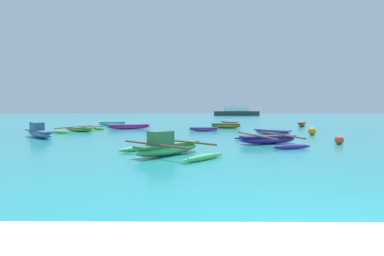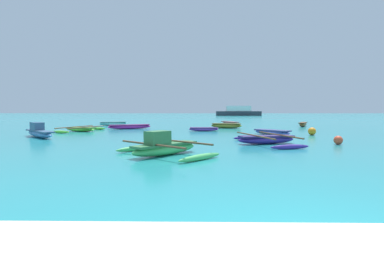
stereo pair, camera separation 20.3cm
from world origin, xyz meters
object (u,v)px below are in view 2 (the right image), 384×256
moored_boat_9 (266,139)px  moored_boat_8 (39,132)px  moored_boat_7 (230,124)px  moored_boat_10 (303,124)px  moored_boat_6 (81,129)px  mooring_buoy_1 (338,140)px  moored_boat_4 (130,127)px  mooring_buoy_0 (312,131)px  moored_boat_0 (204,129)px  moored_boat_2 (272,132)px  moored_boat_5 (226,125)px  distant_ferry (238,112)px  moored_boat_3 (164,147)px  moored_boat_1 (113,123)px

moored_boat_9 → moored_boat_8: bearing=151.0°
moored_boat_7 → moored_boat_10: bearing=61.9°
moored_boat_6 → mooring_buoy_1: 17.28m
moored_boat_4 → moored_boat_6: bearing=-162.1°
mooring_buoy_0 → moored_boat_0: bearing=153.7°
moored_boat_2 → moored_boat_5: 7.08m
moored_boat_8 → distant_ferry: bearing=117.5°
moored_boat_2 → moored_boat_7: moored_boat_7 is taller
moored_boat_3 → distant_ferry: 67.98m
moored_boat_0 → mooring_buoy_1: (6.10, -8.48, 0.04)m
moored_boat_1 → moored_boat_0: bearing=-57.8°
moored_boat_1 → moored_boat_3: bearing=-87.3°
moored_boat_5 → moored_boat_6: 11.90m
moored_boat_1 → moored_boat_6: bearing=-109.6°
moored_boat_1 → moored_boat_10: (18.63, -1.06, -0.00)m
moored_boat_4 → moored_boat_8: moored_boat_8 is taller
moored_boat_2 → moored_boat_5: (-2.32, 6.69, 0.05)m
moored_boat_9 → mooring_buoy_0: mooring_buoy_0 is taller
moored_boat_2 → moored_boat_10: 10.86m
moored_boat_4 → moored_boat_1: bearing=94.7°
moored_boat_5 → mooring_buoy_1: 12.72m
moored_boat_0 → moored_boat_9: bearing=-73.1°
mooring_buoy_1 → distant_ferry: size_ratio=0.04×
distant_ferry → moored_boat_4: bearing=-107.2°
mooring_buoy_0 → moored_boat_2: bearing=173.7°
moored_boat_5 → moored_boat_6: bearing=-147.6°
moored_boat_5 → mooring_buoy_1: (4.05, -12.06, -0.03)m
moored_boat_5 → mooring_buoy_0: mooring_buoy_0 is taller
moored_boat_3 → moored_boat_10: moored_boat_3 is taller
moored_boat_2 → mooring_buoy_1: mooring_buoy_1 is taller
moored_boat_0 → moored_boat_2: size_ratio=0.94×
moored_boat_5 → distant_ferry: (8.09, 51.52, 0.79)m
moored_boat_5 → moored_boat_10: size_ratio=1.09×
moored_boat_1 → mooring_buoy_1: size_ratio=6.90×
moored_boat_4 → mooring_buoy_0: 14.18m
moored_boat_6 → moored_boat_7: moored_boat_7 is taller
moored_boat_10 → mooring_buoy_0: size_ratio=5.18×
moored_boat_3 → distant_ferry: (11.80, 66.94, 0.74)m
moored_boat_9 → moored_boat_2: bearing=58.3°
moored_boat_0 → moored_boat_5: size_ratio=0.81×
moored_boat_5 → moored_boat_9: moored_boat_9 is taller
moored_boat_5 → moored_boat_9: size_ratio=0.61×
moored_boat_7 → mooring_buoy_1: 15.59m
moored_boat_1 → moored_boat_9: size_ratio=0.63×
moored_boat_9 → mooring_buoy_1: bearing=-19.4°
mooring_buoy_0 → mooring_buoy_1: 5.15m
mooring_buoy_0 → moored_boat_3: bearing=-135.1°
moored_boat_1 → moored_boat_5: size_ratio=1.03×
moored_boat_7 → mooring_buoy_1: bearing=-12.5°
moored_boat_1 → moored_boat_5: bearing=-37.4°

